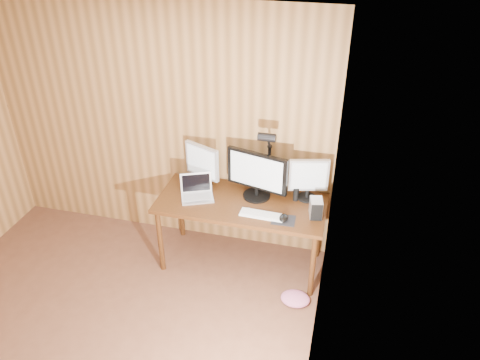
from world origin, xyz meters
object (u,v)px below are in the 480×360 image
at_px(keyboard, 262,215).
at_px(phone, 247,211).
at_px(monitor_left, 202,164).
at_px(speaker, 296,195).
at_px(laptop, 197,191).
at_px(mouse, 284,218).
at_px(hard_drive, 316,208).
at_px(desk_lamp, 268,152).
at_px(desk, 243,208).
at_px(monitor_center, 257,174).
at_px(monitor_right, 308,178).

relative_size(keyboard, phone, 3.78).
bearing_deg(monitor_left, speaker, 19.98).
distance_m(laptop, mouse, 0.89).
height_order(laptop, hard_drive, laptop).
relative_size(monitor_left, mouse, 3.72).
xyz_separation_m(speaker, desk_lamp, (-0.30, 0.07, 0.38)).
relative_size(desk, monitor_left, 3.63).
relative_size(laptop, desk_lamp, 0.52).
height_order(keyboard, desk_lamp, desk_lamp).
bearing_deg(mouse, desk_lamp, 130.82).
height_order(hard_drive, speaker, hard_drive).
distance_m(laptop, keyboard, 0.69).
bearing_deg(desk, monitor_center, 22.63).
bearing_deg(laptop, hard_drive, -25.92).
height_order(desk, monitor_center, monitor_center).
distance_m(keyboard, speaker, 0.42).
height_order(desk, laptop, laptop).
distance_m(desk, desk_lamp, 0.62).
bearing_deg(mouse, phone, -176.60).
distance_m(monitor_right, mouse, 0.47).
relative_size(speaker, desk_lamp, 0.18).
bearing_deg(mouse, monitor_center, 145.89).
relative_size(hard_drive, desk_lamp, 0.25).
xyz_separation_m(desk, keyboard, (0.24, -0.25, 0.13)).
bearing_deg(hard_drive, desk_lamp, 139.42).
bearing_deg(desk, laptop, -169.43).
xyz_separation_m(monitor_center, monitor_right, (0.47, 0.08, -0.02)).
relative_size(monitor_left, monitor_right, 1.05).
xyz_separation_m(laptop, hard_drive, (1.14, -0.05, 0.03)).
bearing_deg(monitor_left, monitor_right, 23.11).
xyz_separation_m(monitor_right, keyboard, (-0.36, -0.38, -0.22)).
xyz_separation_m(monitor_left, desk_lamp, (0.64, 0.02, 0.20)).
xyz_separation_m(monitor_left, mouse, (0.88, -0.39, -0.21)).
bearing_deg(phone, desk_lamp, 63.84).
relative_size(monitor_left, speaker, 3.53).
xyz_separation_m(monitor_center, speaker, (0.37, 0.03, -0.18)).
bearing_deg(monitor_right, mouse, -125.78).
xyz_separation_m(monitor_left, phone, (0.53, -0.35, -0.23)).
relative_size(monitor_center, phone, 5.58).
distance_m(mouse, speaker, 0.35).
distance_m(desk, mouse, 0.53).
bearing_deg(monitor_right, monitor_center, 175.49).
height_order(monitor_right, phone, monitor_right).
relative_size(keyboard, desk_lamp, 0.57).
bearing_deg(monitor_left, monitor_center, 15.11).
height_order(monitor_right, speaker, monitor_right).
relative_size(monitor_left, keyboard, 1.09).
xyz_separation_m(keyboard, hard_drive, (0.47, 0.11, 0.08)).
height_order(desk, hard_drive, hard_drive).
bearing_deg(desk, desk_lamp, 36.39).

